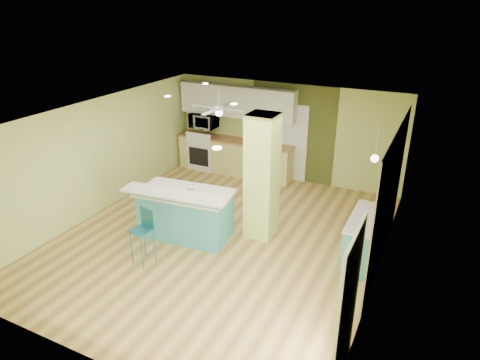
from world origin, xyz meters
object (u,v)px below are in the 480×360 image
object	(u,v)px
side_counter	(365,239)
canister	(190,190)
fruit_bowl	(261,143)
peninsula	(185,213)
bar_stool	(144,227)

from	to	relation	value
side_counter	canister	world-z (taller)	canister
fruit_bowl	canister	xyz separation A→B (m)	(0.03, -3.44, 0.06)
peninsula	canister	world-z (taller)	canister
peninsula	canister	size ratio (longest dim) A/B	13.25
bar_stool	side_counter	xyz separation A→B (m)	(3.53, 1.76, -0.25)
bar_stool	fruit_bowl	world-z (taller)	bar_stool
peninsula	fruit_bowl	xyz separation A→B (m)	(0.13, 3.42, 0.47)
bar_stool	fruit_bowl	xyz separation A→B (m)	(0.29, 4.49, 0.29)
fruit_bowl	canister	size ratio (longest dim) A/B	2.11
peninsula	side_counter	xyz separation A→B (m)	(3.37, 0.69, -0.07)
bar_stool	fruit_bowl	size ratio (longest dim) A/B	3.08
bar_stool	side_counter	distance (m)	3.95
side_counter	bar_stool	bearing A→B (deg)	-153.47
fruit_bowl	bar_stool	bearing A→B (deg)	-93.63
bar_stool	canister	distance (m)	1.15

